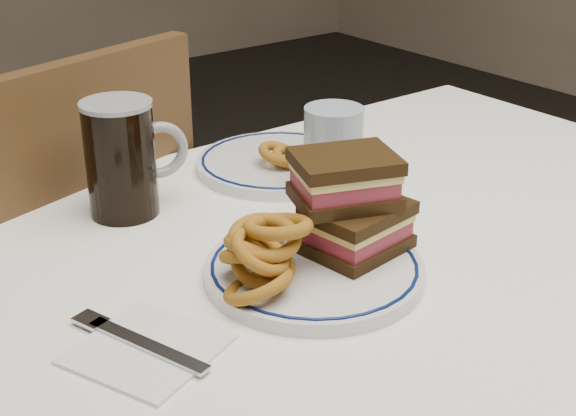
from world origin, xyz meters
TOP-DOWN VIEW (x-y plane):
  - dining_table at (0.00, 0.00)m, footprint 1.27×0.87m
  - chair_far at (-0.19, 0.52)m, footprint 0.53×0.53m
  - main_plate at (-0.06, 0.00)m, footprint 0.24×0.24m
  - reuben_sandwich at (-0.01, 0.00)m, footprint 0.14×0.12m
  - onion_rings_main at (-0.13, 0.01)m, footprint 0.12×0.10m
  - ketchup_ramekin at (-0.08, 0.07)m, footprint 0.05×0.05m
  - beer_mug at (-0.15, 0.28)m, footprint 0.13×0.09m
  - water_glass at (0.10, 0.16)m, footprint 0.08×0.08m
  - far_plate at (0.10, 0.28)m, footprint 0.24×0.24m
  - onion_rings_far at (0.10, 0.26)m, footprint 0.09×0.07m
  - napkin_fork at (-0.28, -0.01)m, footprint 0.16×0.17m

SIDE VIEW (x-z plane):
  - chair_far at x=-0.19m, z-range 0.04..0.97m
  - dining_table at x=0.00m, z-range 0.27..1.02m
  - napkin_fork at x=-0.28m, z-range 0.75..0.76m
  - far_plate at x=0.10m, z-range 0.75..0.77m
  - main_plate at x=-0.06m, z-range 0.75..0.77m
  - onion_rings_far at x=0.10m, z-range 0.75..0.80m
  - ketchup_ramekin at x=-0.08m, z-range 0.77..0.80m
  - onion_rings_main at x=-0.13m, z-range 0.75..0.85m
  - water_glass at x=0.10m, z-range 0.75..0.87m
  - reuben_sandwich at x=-0.01m, z-range 0.77..0.88m
  - beer_mug at x=-0.15m, z-range 0.75..0.90m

